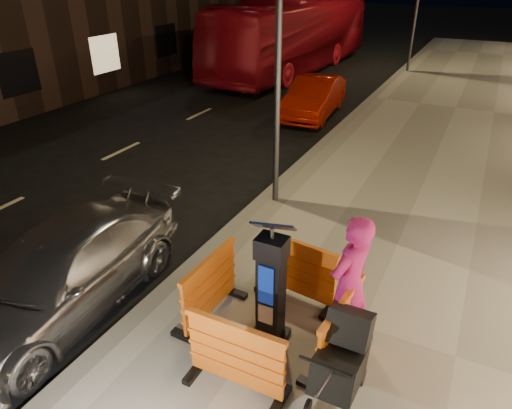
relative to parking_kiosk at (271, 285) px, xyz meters
The scene contains 15 objects.
ground_plane 2.32m from the parking_kiosk, 158.02° to the left, with size 120.00×120.00×0.00m, color black.
sidewalk 1.64m from the parking_kiosk, 35.66° to the left, with size 6.00×60.00×0.15m, color gray.
kerb 2.29m from the parking_kiosk, 158.02° to the left, with size 0.30×60.00×0.15m, color slate.
parking_kiosk is the anchor object (origin of this frame).
barrier_front 1.03m from the parking_kiosk, 90.00° to the right, with size 1.28×0.53×1.00m, color orange.
barrier_back 1.03m from the parking_kiosk, 90.00° to the left, with size 1.28×0.53×1.00m, color orange.
barrier_kerbside 1.03m from the parking_kiosk, behind, with size 1.28×0.53×1.00m, color orange.
barrier_bldgside 1.03m from the parking_kiosk, ahead, with size 1.28×0.53×1.00m, color orange.
car_silver 3.37m from the parking_kiosk, 167.85° to the right, with size 1.78×4.39×1.27m, color #9F9FA4.
car_red 10.95m from the parking_kiosk, 107.54° to the left, with size 1.37×3.93×1.30m, color #A01302.
bus_doubledecker 18.32m from the parking_kiosk, 111.98° to the left, with size 2.86×12.21×3.40m, color maroon.
man 0.99m from the parking_kiosk, 21.22° to the left, with size 0.71×0.46×1.94m, color #A71865.
stroller 1.29m from the parking_kiosk, 25.83° to the right, with size 0.57×0.88×1.10m, color black.
street_lamp_mid 4.63m from the parking_kiosk, 113.87° to the left, with size 0.12×0.12×6.00m, color #3F3F44.
street_lamp_far 18.97m from the parking_kiosk, 95.08° to the left, with size 0.12×0.12×6.00m, color #3F3F44.
Camera 1 is at (3.87, -5.04, 4.70)m, focal length 32.00 mm.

